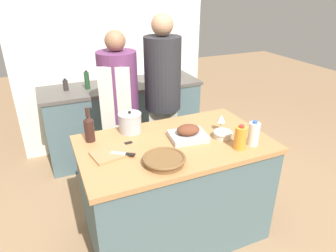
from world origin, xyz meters
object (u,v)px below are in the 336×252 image
object	(u,v)px
person_cook_guest	(163,96)
juice_jug	(240,138)
roasting_pan	(188,134)
milk_jug	(254,134)
knife_paring	(124,154)
stock_pot	(130,122)
wine_bottle_green	(89,128)
wine_glass_left	(221,119)
knife_chef	(119,145)
mixing_bowl	(223,134)
person_cook_aproned	(120,107)
wicker_basket	(164,160)
stand_mixer	(172,66)
condiment_bottle_short	(113,80)
condiment_bottle_tall	(87,80)
condiment_bottle_extra	(66,85)
cutting_board	(112,154)

from	to	relation	value
person_cook_guest	juice_jug	bearing A→B (deg)	-59.72
roasting_pan	milk_jug	size ratio (longest dim) A/B	1.57
knife_paring	stock_pot	bearing A→B (deg)	66.14
wine_bottle_green	wine_glass_left	xyz separation A→B (m)	(1.02, -0.24, -0.01)
knife_chef	person_cook_guest	distance (m)	0.92
mixing_bowl	wine_bottle_green	bearing A→B (deg)	159.52
milk_jug	person_cook_aproned	world-z (taller)	person_cook_aproned
wicker_basket	mixing_bowl	world-z (taller)	mixing_bowl
person_cook_guest	person_cook_aproned	bearing A→B (deg)	-169.31
wicker_basket	stand_mixer	bearing A→B (deg)	64.22
condiment_bottle_short	roasting_pan	bearing A→B (deg)	-81.17
wicker_basket	condiment_bottle_short	xyz separation A→B (m)	(0.08, 1.72, 0.07)
stock_pot	juice_jug	bearing A→B (deg)	-42.12
knife_paring	condiment_bottle_tall	distance (m)	1.55
mixing_bowl	condiment_bottle_tall	world-z (taller)	condiment_bottle_tall
knife_chef	condiment_bottle_short	distance (m)	1.39
knife_chef	person_cook_guest	bearing A→B (deg)	46.25
stock_pot	juice_jug	distance (m)	0.88
wicker_basket	knife_chef	world-z (taller)	wicker_basket
mixing_bowl	condiment_bottle_tall	bearing A→B (deg)	115.98
roasting_pan	wine_bottle_green	bearing A→B (deg)	158.97
knife_chef	condiment_bottle_extra	size ratio (longest dim) A/B	1.69
mixing_bowl	wine_glass_left	size ratio (longest dim) A/B	1.09
cutting_board	wine_bottle_green	xyz separation A→B (m)	(-0.10, 0.27, 0.10)
juice_jug	wine_glass_left	world-z (taller)	juice_jug
roasting_pan	wine_bottle_green	size ratio (longest dim) A/B	1.10
roasting_pan	wine_bottle_green	world-z (taller)	wine_bottle_green
wicker_basket	juice_jug	distance (m)	0.59
knife_chef	wine_glass_left	bearing A→B (deg)	-5.66
knife_chef	milk_jug	bearing A→B (deg)	-22.48
roasting_pan	juice_jug	distance (m)	0.40
stock_pot	mixing_bowl	bearing A→B (deg)	-32.04
condiment_bottle_tall	condiment_bottle_short	xyz separation A→B (m)	(0.28, -0.03, -0.03)
wicker_basket	person_cook_guest	world-z (taller)	person_cook_guest
condiment_bottle_tall	person_cook_guest	size ratio (longest dim) A/B	0.12
juice_jug	milk_jug	bearing A→B (deg)	4.33
stock_pot	wine_glass_left	size ratio (longest dim) A/B	1.35
condiment_bottle_short	stand_mixer	bearing A→B (deg)	7.95
person_cook_guest	knife_chef	bearing A→B (deg)	-112.67
knife_chef	person_cook_guest	xyz separation A→B (m)	(0.63, 0.66, 0.09)
mixing_bowl	condiment_bottle_extra	xyz separation A→B (m)	(-1.00, 1.63, 0.05)
stand_mixer	mixing_bowl	bearing A→B (deg)	-100.74
milk_jug	knife_paring	bearing A→B (deg)	166.84
wicker_basket	condiment_bottle_tall	xyz separation A→B (m)	(-0.20, 1.75, 0.09)
roasting_pan	wine_bottle_green	xyz separation A→B (m)	(-0.71, 0.27, 0.06)
stock_pot	condiment_bottle_extra	size ratio (longest dim) A/B	1.39
mixing_bowl	person_cook_guest	size ratio (longest dim) A/B	0.09
roasting_pan	stand_mixer	world-z (taller)	stand_mixer
roasting_pan	person_cook_aproned	distance (m)	0.91
wine_glass_left	stand_mixer	size ratio (longest dim) A/B	0.44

